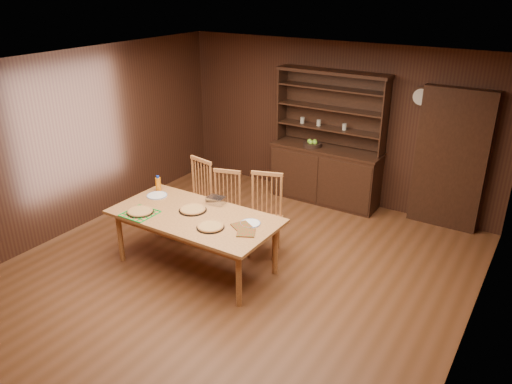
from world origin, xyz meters
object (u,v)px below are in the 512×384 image
Objects in this scene: chair_right at (265,211)px; chair_left at (197,194)px; dining_table at (195,220)px; chair_center at (226,204)px; china_hutch at (326,167)px; juice_bottle at (158,184)px.

chair_left is at bearing 165.07° from chair_right.
dining_table is at bearing -139.34° from chair_right.
chair_right is at bearing 15.19° from chair_left.
chair_center is (0.47, 0.05, -0.05)m from chair_left.
chair_left reaches higher than chair_center.
china_hutch is 9.98× the size of juice_bottle.
chair_right is at bearing 59.11° from dining_table.
chair_center is 0.92× the size of chair_right.
chair_left is (-0.60, 0.79, -0.08)m from dining_table.
china_hutch is 2.08m from chair_center.
chair_left is at bearing 127.10° from dining_table.
juice_bottle is at bearing -119.98° from china_hutch.
chair_left is (-1.10, -2.03, 0.00)m from china_hutch.
juice_bottle is at bearing -114.48° from chair_left.
china_hutch is at bearing 73.16° from chair_left.
juice_bottle is (-0.32, -0.44, 0.25)m from chair_left.
china_hutch is at bearing 79.93° from dining_table.
juice_bottle is (-1.43, -2.47, 0.25)m from china_hutch.
chair_right is at bearing 19.52° from juice_bottle.
juice_bottle reaches higher than dining_table.
china_hutch is 2.86m from juice_bottle.
dining_table is 1.92× the size of chair_right.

